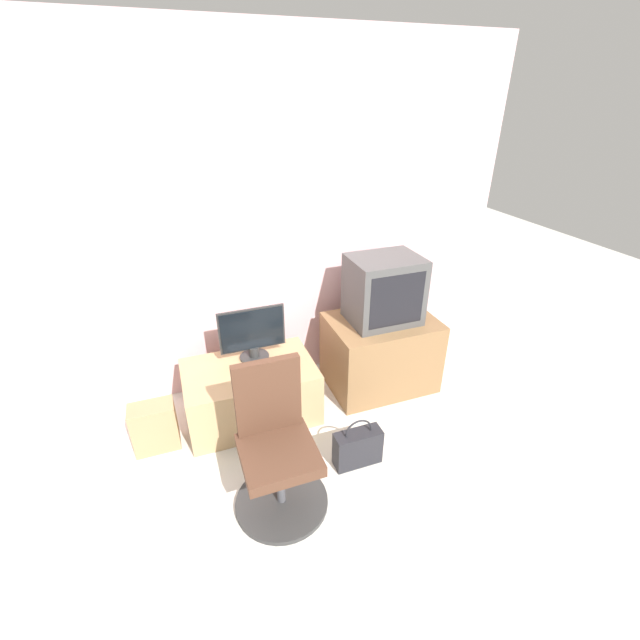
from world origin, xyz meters
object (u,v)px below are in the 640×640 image
Objects in this scene: crt_tv at (384,290)px; cardboard_box_lower at (155,427)px; handbag at (358,447)px; main_monitor at (253,334)px; office_chair at (277,453)px; mouse at (294,364)px; keyboard at (262,371)px.

cardboard_box_lower is (-1.78, -0.15, -0.68)m from crt_tv.
crt_tv is 1.18m from handbag.
main_monitor is 0.92× the size of crt_tv.
office_chair is 2.53× the size of handbag.
mouse is 0.14× the size of handbag.
mouse is at bearing -170.30° from crt_tv.
crt_tv is 1.47m from office_chair.
mouse is at bearing 110.73° from handbag.
office_chair is at bearing -97.23° from keyboard.
office_chair is 0.99m from cardboard_box_lower.
cardboard_box_lower is at bearing -163.85° from main_monitor.
office_chair is at bearing -142.36° from crt_tv.
keyboard is 0.23m from mouse.
main_monitor is 0.96m from office_chair.
crt_tv is 0.58× the size of office_chair.
keyboard is 1.02× the size of cardboard_box_lower.
keyboard is 0.68× the size of crt_tv.
crt_tv is (1.01, 0.13, 0.43)m from keyboard.
keyboard is 0.81m from cardboard_box_lower.
cardboard_box_lower is 1.39m from handbag.
crt_tv reaches higher than mouse.
mouse is 0.10× the size of crt_tv.
main_monitor reaches higher than cardboard_box_lower.
handbag is at bearing -125.16° from crt_tv.
handbag is at bearing -26.32° from cardboard_box_lower.
office_chair is (-0.32, -0.71, -0.08)m from mouse.
keyboard is at bearing -87.33° from main_monitor.
office_chair is at bearing -95.07° from main_monitor.
crt_tv reaches higher than cardboard_box_lower.
cardboard_box_lower is at bearing -179.23° from mouse.
main_monitor is 1.04m from crt_tv.
crt_tv is 1.46× the size of handbag.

